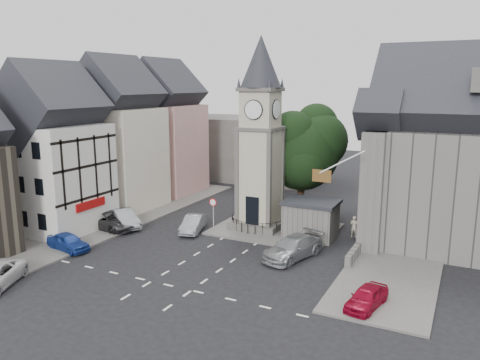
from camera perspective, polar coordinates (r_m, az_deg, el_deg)
The scene contains 23 objects.
ground at distance 34.46m, azimuth -3.13°, elevation -9.38°, with size 120.00×120.00×0.00m, color black.
pavement_west at distance 45.96m, azimuth -13.07°, elevation -4.17°, with size 6.00×30.00×0.14m, color #595651.
pavement_east at distance 38.17m, azimuth 19.23°, elevation -7.80°, with size 6.00×26.00×0.14m, color #595651.
central_island at distance 40.63m, azimuth 4.33°, elevation -5.97°, with size 10.00×8.00×0.16m, color #595651.
road_markings at distance 30.17m, azimuth -8.41°, elevation -12.64°, with size 20.00×8.00×0.01m, color silver.
clock_tower at distance 39.54m, azimuth 2.49°, elevation 5.49°, with size 4.86×4.86×16.25m.
stone_shelter at distance 38.68m, azimuth 8.63°, elevation -4.71°, with size 4.30×3.30×3.08m.
town_tree at distance 43.58m, azimuth 7.58°, elevation 4.45°, with size 7.20×7.20×10.80m.
warning_sign_post at distance 39.84m, azimuth -3.31°, elevation -3.40°, with size 0.70×0.19×2.85m.
terrace_pink at distance 54.34m, azimuth -9.14°, elevation 5.40°, with size 8.10×7.60×12.80m.
terrace_cream at distance 48.11m, azimuth -14.69°, elevation 4.37°, with size 8.10×7.60×12.80m.
terrace_tudor at distance 42.53m, azimuth -21.73°, elevation 2.48°, with size 8.10×7.60×12.00m.
backdrop_west at distance 63.09m, azimuth -0.11°, elevation 4.03°, with size 20.00×10.00×8.00m, color #4C4944.
east_building at distance 39.40m, azimuth 25.58°, elevation 1.61°, with size 14.40×11.40×12.60m.
east_boundary_wall at distance 40.32m, azimuth 15.68°, elevation -5.97°, with size 0.40×16.00×0.90m, color #5F5C58.
flagpole at distance 33.34m, azimuth 12.29°, elevation 2.14°, with size 3.68×0.10×2.74m.
car_west_blue at distance 37.87m, azimuth -20.22°, elevation -7.09°, with size 1.56×3.88×1.32m, color navy.
car_west_silver at distance 42.42m, azimuth -13.94°, elevation -4.55°, with size 1.63×4.68×1.54m, color #94969B.
car_west_grey at distance 42.18m, azimuth -15.59°, elevation -4.73°, with size 2.57×5.57×1.55m, color #2B2B2D.
car_island_silver at distance 40.14m, azimuth -5.70°, elevation -5.31°, with size 1.45×4.16×1.37m, color #95999D.
car_island_east at distance 34.25m, azimuth 6.46°, elevation -8.17°, with size 2.19×5.39×1.57m, color gray.
car_east_red at distance 27.91m, azimuth 15.18°, elevation -13.64°, with size 1.47×3.65×1.24m, color maroon.
pedestrian at distance 39.51m, azimuth 13.73°, elevation -5.56°, with size 0.65×0.43×1.79m, color beige.
Camera 1 is at (15.97, -27.93, 12.35)m, focal length 35.00 mm.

